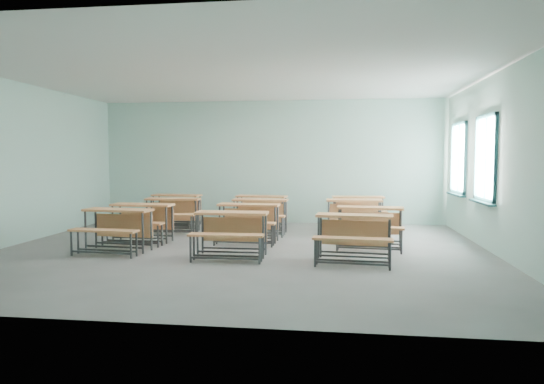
{
  "coord_description": "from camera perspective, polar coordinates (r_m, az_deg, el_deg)",
  "views": [
    {
      "loc": [
        1.72,
        -8.66,
        1.7
      ],
      "look_at": [
        0.41,
        1.2,
        1.0
      ],
      "focal_mm": 32.0,
      "sensor_mm": 36.0,
      "label": 1
    }
  ],
  "objects": [
    {
      "name": "desk_unit_r3c1",
      "position": [
        11.88,
        -1.38,
        -1.68
      ],
      "size": [
        1.33,
        0.98,
        0.77
      ],
      "rotation": [
        0.0,
        0.0,
        -0.12
      ],
      "color": "#CE7F4A",
      "rests_on": "ground"
    },
    {
      "name": "desk_unit_r2c1",
      "position": [
        10.85,
        -1.48,
        -2.22
      ],
      "size": [
        1.24,
        0.84,
        0.77
      ],
      "rotation": [
        0.0,
        0.0,
        -0.01
      ],
      "color": "#CE7F4A",
      "rests_on": "ground"
    },
    {
      "name": "desk_unit_r1c1",
      "position": [
        9.76,
        -2.88,
        -2.93
      ],
      "size": [
        1.26,
        0.86,
        0.77
      ],
      "rotation": [
        0.0,
        0.0,
        -0.03
      ],
      "color": "#CE7F4A",
      "rests_on": "ground"
    },
    {
      "name": "desk_unit_r3c0",
      "position": [
        12.48,
        -11.35,
        -1.48
      ],
      "size": [
        1.31,
        0.95,
        0.77
      ],
      "rotation": [
        0.0,
        0.0,
        -0.1
      ],
      "color": "#CE7F4A",
      "rests_on": "ground"
    },
    {
      "name": "room",
      "position": [
        8.85,
        -3.12,
        3.37
      ],
      "size": [
        9.04,
        8.04,
        3.24
      ],
      "color": "gray",
      "rests_on": "ground"
    },
    {
      "name": "desk_unit_r0c0",
      "position": [
        9.2,
        -17.97,
        -3.54
      ],
      "size": [
        1.3,
        0.93,
        0.77
      ],
      "rotation": [
        0.0,
        0.0,
        -0.08
      ],
      "color": "#CE7F4A",
      "rests_on": "ground"
    },
    {
      "name": "desk_unit_r1c2",
      "position": [
        9.31,
        11.42,
        -3.33
      ],
      "size": [
        1.31,
        0.94,
        0.77
      ],
      "rotation": [
        0.0,
        0.0,
        -0.09
      ],
      "color": "#CE7F4A",
      "rests_on": "ground"
    },
    {
      "name": "desk_unit_r0c2",
      "position": [
        8.0,
        9.6,
        -4.51
      ],
      "size": [
        1.3,
        0.93,
        0.77
      ],
      "rotation": [
        0.0,
        0.0,
        -0.08
      ],
      "color": "#CE7F4A",
      "rests_on": "ground"
    },
    {
      "name": "desk_unit_r2c2",
      "position": [
        10.91,
        9.66,
        -2.24
      ],
      "size": [
        1.25,
        0.85,
        0.77
      ],
      "rotation": [
        0.0,
        0.0,
        0.02
      ],
      "color": "#CE7F4A",
      "rests_on": "ground"
    },
    {
      "name": "desk_unit_r0c1",
      "position": [
        8.31,
        -4.88,
        -4.15
      ],
      "size": [
        1.25,
        0.85,
        0.77
      ],
      "rotation": [
        0.0,
        0.0,
        0.01
      ],
      "color": "#CE7F4A",
      "rests_on": "ground"
    },
    {
      "name": "desk_unit_r2c0",
      "position": [
        11.35,
        -11.7,
        -2.03
      ],
      "size": [
        1.29,
        0.91,
        0.77
      ],
      "rotation": [
        0.0,
        0.0,
        0.06
      ],
      "color": "#CE7F4A",
      "rests_on": "ground"
    },
    {
      "name": "desk_unit_r3c2",
      "position": [
        11.85,
        10.14,
        -1.75
      ],
      "size": [
        1.3,
        0.92,
        0.77
      ],
      "rotation": [
        0.0,
        0.0,
        0.08
      ],
      "color": "#CE7F4A",
      "rests_on": "ground"
    },
    {
      "name": "desk_unit_r1c0",
      "position": [
        10.09,
        -15.23,
        -2.83
      ],
      "size": [
        1.26,
        0.87,
        0.77
      ],
      "rotation": [
        0.0,
        0.0,
        -0.03
      ],
      "color": "#CE7F4A",
      "rests_on": "ground"
    }
  ]
}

